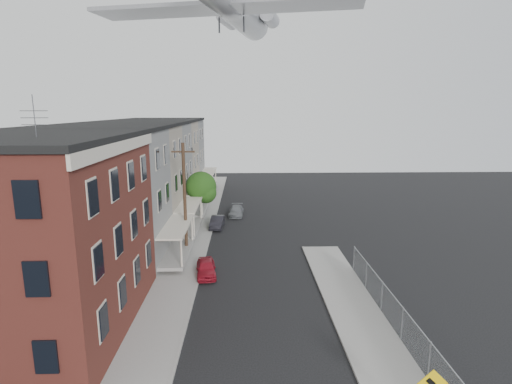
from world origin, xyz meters
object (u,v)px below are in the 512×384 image
at_px(street_tree, 202,188).
at_px(car_far, 236,211).
at_px(car_near, 206,268).
at_px(utility_pole, 185,197).
at_px(airplane, 230,1).
at_px(car_mid, 217,222).

height_order(street_tree, car_far, street_tree).
xyz_separation_m(street_tree, car_near, (1.67, -14.39, -2.88)).
xyz_separation_m(utility_pole, car_near, (2.00, -4.47, -4.11)).
distance_m(utility_pole, airplane, 17.92).
relative_size(car_mid, car_far, 0.94).
xyz_separation_m(utility_pole, airplane, (3.56, 6.90, 16.16)).
height_order(utility_pole, car_near, utility_pole).
bearing_deg(car_mid, airplane, -7.12).
xyz_separation_m(car_near, car_mid, (0.00, 11.66, 0.00)).
xyz_separation_m(car_mid, car_far, (1.80, 4.50, -0.04)).
xyz_separation_m(street_tree, airplane, (3.23, -3.03, 17.38)).
bearing_deg(utility_pole, car_mid, 74.47).
bearing_deg(car_far, airplane, -89.93).
distance_m(utility_pole, car_near, 6.39).
height_order(street_tree, airplane, airplane).
distance_m(street_tree, car_near, 14.77).
bearing_deg(airplane, street_tree, 136.90).
bearing_deg(airplane, car_far, 87.15).
bearing_deg(airplane, utility_pole, -117.30).
xyz_separation_m(street_tree, car_far, (3.47, 1.77, -2.92)).
bearing_deg(car_near, car_far, 76.50).
distance_m(utility_pole, car_far, 12.98).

